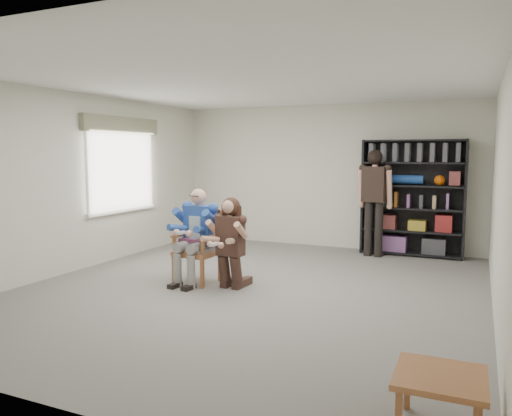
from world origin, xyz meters
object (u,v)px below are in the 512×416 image
at_px(seated_man, 197,236).
at_px(kneeling_woman, 229,244).
at_px(side_table, 439,403).
at_px(standing_man, 374,204).
at_px(armchair, 197,247).
at_px(bookshelf, 412,198).

distance_m(seated_man, kneeling_woman, 0.60).
bearing_deg(side_table, standing_man, 105.22).
distance_m(standing_man, side_table, 5.85).
xyz_separation_m(armchair, seated_man, (0.00, 0.00, 0.16)).
distance_m(kneeling_woman, side_table, 3.89).
bearing_deg(bookshelf, kneeling_woman, -120.25).
bearing_deg(armchair, standing_man, 60.07).
distance_m(armchair, bookshelf, 4.19).
height_order(armchair, standing_man, standing_man).
bearing_deg(side_table, armchair, 142.14).
distance_m(seated_man, standing_man, 3.50).
bearing_deg(bookshelf, seated_man, -128.02).
bearing_deg(seated_man, armchair, 0.00).
height_order(bookshelf, standing_man, bookshelf).
height_order(kneeling_woman, side_table, kneeling_woman).
distance_m(armchair, side_table, 4.41).
bearing_deg(kneeling_woman, side_table, -37.78).
relative_size(seated_man, standing_man, 0.72).
xyz_separation_m(kneeling_woman, side_table, (2.89, -2.58, -0.42)).
bearing_deg(side_table, kneeling_woman, 138.27).
xyz_separation_m(armchair, side_table, (3.47, -2.70, -0.32)).
relative_size(armchair, standing_man, 0.55).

